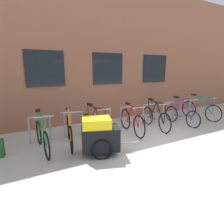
{
  "coord_description": "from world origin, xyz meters",
  "views": [
    {
      "loc": [
        -3.59,
        -3.69,
        2.07
      ],
      "look_at": [
        -0.69,
        1.6,
        0.71
      ],
      "focal_mm": 30.58,
      "sensor_mm": 36.0,
      "label": 1
    }
  ],
  "objects": [
    {
      "name": "bicycle_teal",
      "position": [
        3.49,
        1.43,
        0.39
      ],
      "size": [
        0.44,
        1.8,
        1.05
      ],
      "color": "black",
      "rests_on": "ground"
    },
    {
      "name": "bicycle_orange",
      "position": [
        -2.2,
        1.29,
        0.39
      ],
      "size": [
        0.54,
        1.77,
        1.07
      ],
      "color": "black",
      "rests_on": "ground"
    },
    {
      "name": "bicycle_purple",
      "position": [
        2.15,
        1.23,
        0.37
      ],
      "size": [
        0.44,
        1.67,
        1.06
      ],
      "color": "black",
      "rests_on": "ground"
    },
    {
      "name": "bicycle_red",
      "position": [
        -0.11,
        1.31,
        0.39
      ],
      "size": [
        0.44,
        1.72,
        0.98
      ],
      "color": "black",
      "rests_on": "ground"
    },
    {
      "name": "ground_plane",
      "position": [
        0.0,
        0.0,
        0.0
      ],
      "size": [
        42.0,
        42.0,
        0.0
      ],
      "primitive_type": "plane",
      "color": "#B2ADA0"
    },
    {
      "name": "bicycle_green",
      "position": [
        -2.94,
        1.24,
        0.39
      ],
      "size": [
        0.44,
        1.78,
        1.04
      ],
      "color": "black",
      "rests_on": "ground"
    },
    {
      "name": "storefront_building",
      "position": [
        0.0,
        6.12,
        2.68
      ],
      "size": [
        28.0,
        5.87,
        5.37
      ],
      "color": "brown",
      "rests_on": "ground"
    },
    {
      "name": "bicycle_black",
      "position": [
        0.93,
        1.32,
        0.39
      ],
      "size": [
        0.45,
        1.79,
        1.04
      ],
      "color": "black",
      "rests_on": "ground"
    },
    {
      "name": "bike_rack",
      "position": [
        0.11,
        1.9,
        0.48
      ],
      "size": [
        6.62,
        0.05,
        0.78
      ],
      "color": "gray",
      "rests_on": "ground"
    },
    {
      "name": "bike_trailer",
      "position": [
        -1.72,
        0.35,
        0.49
      ],
      "size": [
        1.47,
        0.86,
        0.95
      ],
      "color": "black",
      "rests_on": "ground"
    },
    {
      "name": "bicycle_maroon",
      "position": [
        -1.34,
        1.44,
        0.38
      ],
      "size": [
        0.44,
        1.71,
        1.04
      ],
      "color": "black",
      "rests_on": "ground"
    }
  ]
}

